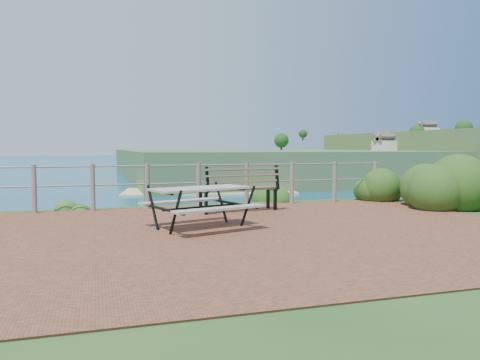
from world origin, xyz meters
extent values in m
cube|color=brown|center=(0.00, 0.00, 0.00)|extent=(10.00, 7.00, 0.12)
plane|color=#15637E|center=(0.00, 200.00, 0.00)|extent=(1200.00, 1200.00, 0.00)
cylinder|color=#6B5B4C|center=(-3.45, 3.35, 0.52)|extent=(0.10, 0.10, 1.00)
cylinder|color=#6B5B4C|center=(-2.30, 3.35, 0.52)|extent=(0.10, 0.10, 1.00)
cylinder|color=#6B5B4C|center=(-1.15, 3.35, 0.52)|extent=(0.10, 0.10, 1.00)
cylinder|color=#6B5B4C|center=(0.00, 3.35, 0.52)|extent=(0.10, 0.10, 1.00)
cylinder|color=#6B5B4C|center=(1.15, 3.35, 0.52)|extent=(0.10, 0.10, 1.00)
cylinder|color=#6B5B4C|center=(2.30, 3.35, 0.52)|extent=(0.10, 0.10, 1.00)
cylinder|color=#6B5B4C|center=(3.45, 3.35, 0.52)|extent=(0.10, 0.10, 1.00)
cylinder|color=#6B5B4C|center=(4.60, 3.35, 0.52)|extent=(0.10, 0.10, 1.00)
cylinder|color=slate|center=(0.00, 3.35, 0.97)|extent=(9.40, 0.04, 0.04)
cylinder|color=slate|center=(0.00, 3.35, 0.57)|extent=(9.40, 0.04, 0.04)
cube|color=#406532|center=(140.00, 210.00, -6.00)|extent=(260.00, 180.00, 12.00)
cube|color=gray|center=(-0.56, 0.58, 0.69)|extent=(1.74, 1.12, 0.04)
cube|color=gray|center=(-0.56, 0.58, 0.42)|extent=(1.61, 0.71, 0.04)
cube|color=gray|center=(-0.56, 0.58, 0.42)|extent=(1.61, 0.71, 0.04)
cylinder|color=black|center=(-0.56, 0.58, 0.37)|extent=(1.34, 0.46, 0.04)
cube|color=brown|center=(0.65, 2.37, 0.49)|extent=(1.77, 0.67, 0.04)
cube|color=brown|center=(0.65, 2.37, 0.80)|extent=(1.73, 0.37, 0.39)
cube|color=black|center=(0.65, 2.37, 0.26)|extent=(0.06, 0.07, 0.47)
cube|color=black|center=(0.65, 2.37, 0.26)|extent=(0.06, 0.07, 0.47)
cube|color=black|center=(0.65, 2.37, 0.26)|extent=(0.06, 0.07, 0.47)
cube|color=black|center=(0.65, 2.37, 0.26)|extent=(0.06, 0.07, 0.47)
ellipsoid|color=#204114|center=(5.03, 1.85, 0.00)|extent=(1.53, 1.53, 2.16)
ellipsoid|color=#204114|center=(4.64, 3.44, 0.00)|extent=(0.98, 0.98, 1.40)
ellipsoid|color=#25491B|center=(-2.76, 3.81, 0.00)|extent=(0.68, 0.68, 0.38)
ellipsoid|color=#204114|center=(2.14, 4.16, 0.00)|extent=(0.79, 0.79, 0.54)
camera|label=1|loc=(-2.22, -7.05, 1.37)|focal=35.00mm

